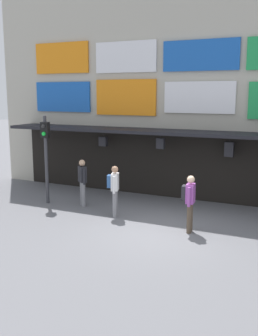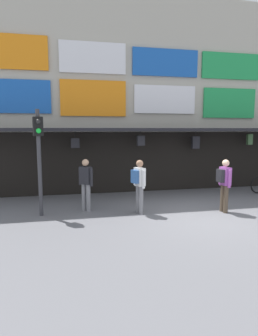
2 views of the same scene
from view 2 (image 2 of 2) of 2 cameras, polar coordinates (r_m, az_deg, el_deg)
The scene contains 6 objects.
ground_plane at distance 9.02m, azimuth 15.03°, elevation -9.45°, with size 80.00×80.00×0.00m, color slate.
shopfront at distance 12.93m, azimuth 6.22°, elevation 13.62°, with size 18.00×2.60×8.00m.
traffic_light_near at distance 8.94m, azimuth -17.46°, elevation 4.28°, with size 0.32×0.35×3.20m.
pedestrian_in_blue at distance 8.91m, azimuth 1.98°, elevation -2.88°, with size 0.43×0.51×1.68m.
pedestrian_in_green at distance 9.51m, azimuth 18.36°, elevation -2.59°, with size 0.38×0.53×1.68m.
pedestrian_in_purple at distance 9.29m, azimuth -8.57°, elevation -2.74°, with size 0.43×0.40×1.68m.
Camera 2 is at (-3.97, -7.66, 2.61)m, focal length 30.75 mm.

